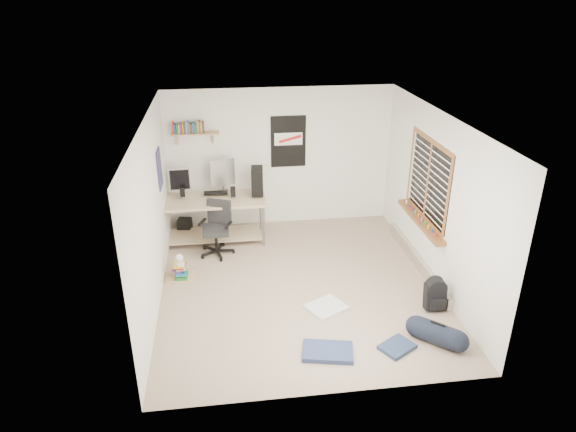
{
  "coord_description": "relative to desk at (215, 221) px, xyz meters",
  "views": [
    {
      "loc": [
        -1.02,
        -6.45,
        4.09
      ],
      "look_at": [
        -0.13,
        0.19,
        1.05
      ],
      "focal_mm": 32.0,
      "sensor_mm": 36.0,
      "label": 1
    }
  ],
  "objects": [
    {
      "name": "monitor_left",
      "position": [
        -0.54,
        0.19,
        0.64
      ],
      "size": [
        0.36,
        0.11,
        0.39
      ],
      "primitive_type": "cube",
      "rotation": [
        0.0,
        0.0,
        0.05
      ],
      "color": "#A8A7AC",
      "rests_on": "desk"
    },
    {
      "name": "backpack",
      "position": [
        2.96,
        -2.51,
        -0.16
      ],
      "size": [
        0.29,
        0.24,
        0.37
      ],
      "primitive_type": "cube",
      "rotation": [
        0.0,
        0.0,
        -0.07
      ],
      "color": "black",
      "rests_on": "floor"
    },
    {
      "name": "floor",
      "position": [
        1.21,
        -1.65,
        -0.37
      ],
      "size": [
        4.0,
        4.5,
        0.01
      ],
      "primitive_type": "cube",
      "color": "gray",
      "rests_on": "ground"
    },
    {
      "name": "jeans_a",
      "position": [
        1.33,
        -3.24,
        -0.33
      ],
      "size": [
        0.67,
        0.5,
        0.07
      ],
      "primitive_type": "cube",
      "rotation": [
        0.0,
        0.0,
        -0.21
      ],
      "color": "navy",
      "rests_on": "floor"
    },
    {
      "name": "office_chair",
      "position": [
        0.02,
        -0.51,
        0.12
      ],
      "size": [
        0.77,
        0.77,
        0.9
      ],
      "primitive_type": "cube",
      "rotation": [
        0.0,
        0.0,
        -0.39
      ],
      "color": "black",
      "rests_on": "floor"
    },
    {
      "name": "tshirt",
      "position": [
        1.5,
        -2.31,
        -0.34
      ],
      "size": [
        0.63,
        0.6,
        0.04
      ],
      "primitive_type": "cube",
      "rotation": [
        0.0,
        0.0,
        0.49
      ],
      "color": "silver",
      "rests_on": "floor"
    },
    {
      "name": "poster_back_wall",
      "position": [
        1.36,
        0.58,
        1.19
      ],
      "size": [
        0.62,
        0.03,
        0.92
      ],
      "primitive_type": "cube",
      "color": "black",
      "rests_on": "back_wall"
    },
    {
      "name": "baseboard_heater",
      "position": [
        3.17,
        -1.35,
        -0.28
      ],
      "size": [
        0.08,
        2.5,
        0.18
      ],
      "primitive_type": "cube",
      "color": "#B7B2A8",
      "rests_on": "floor"
    },
    {
      "name": "jeans_b",
      "position": [
        2.19,
        -3.26,
        -0.34
      ],
      "size": [
        0.5,
        0.47,
        0.05
      ],
      "primitive_type": "cube",
      "rotation": [
        0.0,
        0.0,
        0.55
      ],
      "color": "#21304C",
      "rests_on": "floor"
    },
    {
      "name": "window",
      "position": [
        3.16,
        -1.35,
        1.08
      ],
      "size": [
        0.1,
        1.5,
        1.26
      ],
      "primitive_type": "cube",
      "color": "brown",
      "rests_on": "right_wall"
    },
    {
      "name": "left_wall",
      "position": [
        -0.79,
        -1.65,
        0.89
      ],
      "size": [
        0.01,
        4.5,
        2.5
      ],
      "primitive_type": "cube",
      "color": "silver",
      "rests_on": "ground"
    },
    {
      "name": "ceiling",
      "position": [
        1.21,
        -1.65,
        2.14
      ],
      "size": [
        4.0,
        4.5,
        0.01
      ],
      "primitive_type": "cube",
      "color": "white",
      "rests_on": "ground"
    },
    {
      "name": "keyboard",
      "position": [
        0.05,
        0.18,
        0.45
      ],
      "size": [
        0.41,
        0.15,
        0.02
      ],
      "primitive_type": "cube",
      "rotation": [
        0.0,
        0.0,
        -0.02
      ],
      "color": "black",
      "rests_on": "desk"
    },
    {
      "name": "book_stack",
      "position": [
        -0.54,
        -1.2,
        -0.21
      ],
      "size": [
        0.44,
        0.37,
        0.29
      ],
      "primitive_type": "cube",
      "rotation": [
        0.0,
        0.0,
        -0.05
      ],
      "color": "olive",
      "rests_on": "floor"
    },
    {
      "name": "desk",
      "position": [
        0.0,
        0.0,
        0.0
      ],
      "size": [
        1.92,
        1.44,
        0.8
      ],
      "primitive_type": "cube",
      "rotation": [
        0.0,
        0.0,
        -0.44
      ],
      "color": "beige",
      "rests_on": "floor"
    },
    {
      "name": "right_wall",
      "position": [
        3.22,
        -1.65,
        0.89
      ],
      "size": [
        0.01,
        4.5,
        2.5
      ],
      "primitive_type": "cube",
      "color": "silver",
      "rests_on": "ground"
    },
    {
      "name": "duffel_bag",
      "position": [
        2.7,
        -3.21,
        -0.22
      ],
      "size": [
        0.39,
        0.39,
        0.54
      ],
      "primitive_type": "cylinder",
      "rotation": [
        0.0,
        0.0,
        -0.75
      ],
      "color": "black",
      "rests_on": "floor"
    },
    {
      "name": "wall_shelf",
      "position": [
        -0.24,
        0.49,
        1.42
      ],
      "size": [
        0.8,
        0.22,
        0.24
      ],
      "primitive_type": "cube",
      "color": "tan",
      "rests_on": "back_wall"
    },
    {
      "name": "speaker_left",
      "position": [
        -0.51,
        0.1,
        0.52
      ],
      "size": [
        0.09,
        0.09,
        0.16
      ],
      "primitive_type": "cube",
      "rotation": [
        0.0,
        0.0,
        0.16
      ],
      "color": "black",
      "rests_on": "desk"
    },
    {
      "name": "back_wall",
      "position": [
        1.21,
        0.61,
        0.89
      ],
      "size": [
        4.0,
        0.01,
        2.5
      ],
      "primitive_type": "cube",
      "color": "silver",
      "rests_on": "ground"
    },
    {
      "name": "subwoofer",
      "position": [
        -0.54,
        0.34,
        -0.22
      ],
      "size": [
        0.27,
        0.27,
        0.26
      ],
      "primitive_type": "cube",
      "rotation": [
        0.0,
        0.0,
        -0.17
      ],
      "color": "black",
      "rests_on": "floor"
    },
    {
      "name": "pc_tower",
      "position": [
        0.76,
        0.12,
        0.66
      ],
      "size": [
        0.23,
        0.43,
        0.43
      ],
      "primitive_type": "cube",
      "rotation": [
        0.0,
        0.0,
        -0.08
      ],
      "color": "black",
      "rests_on": "desk"
    },
    {
      "name": "desk_lamp",
      "position": [
        -0.52,
        -1.22,
        0.02
      ],
      "size": [
        0.15,
        0.22,
        0.21
      ],
      "primitive_type": "cube",
      "rotation": [
        0.0,
        0.0,
        0.12
      ],
      "color": "silver",
      "rests_on": "book_stack"
    },
    {
      "name": "monitor_right",
      "position": [
        0.18,
        0.33,
        0.68
      ],
      "size": [
        0.45,
        0.24,
        0.48
      ],
      "primitive_type": "cube",
      "rotation": [
        0.0,
        0.0,
        0.32
      ],
      "color": "#B7B6BC",
      "rests_on": "desk"
    },
    {
      "name": "speaker_right",
      "position": [
        0.34,
        -0.0,
        0.52
      ],
      "size": [
        0.08,
        0.08,
        0.17
      ],
      "primitive_type": "cube",
      "rotation": [
        0.0,
        0.0,
        0.01
      ],
      "color": "black",
      "rests_on": "desk"
    },
    {
      "name": "poster_left_wall",
      "position": [
        -0.77,
        -0.45,
        1.14
      ],
      "size": [
        0.02,
        0.42,
        0.6
      ],
      "primitive_type": "cube",
      "color": "navy",
      "rests_on": "left_wall"
    }
  ]
}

